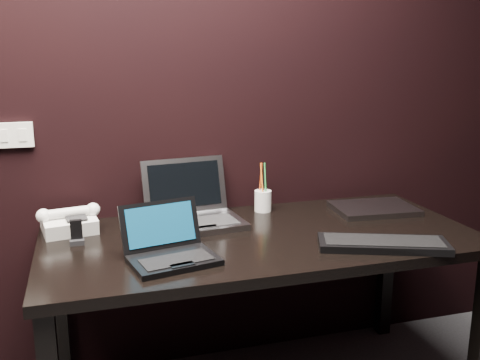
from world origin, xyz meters
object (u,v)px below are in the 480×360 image
object	(u,v)px
desk_phone	(69,222)
pen_cup	(263,200)
silver_laptop	(194,212)
closed_laptop	(374,208)
desk	(261,253)
netbook	(170,250)
mobile_phone	(77,235)
ext_keyboard	(383,244)

from	to	relation	value
desk_phone	pen_cup	size ratio (longest dim) A/B	1.13
silver_laptop	closed_laptop	world-z (taller)	silver_laptop
desk	netbook	world-z (taller)	netbook
desk	mobile_phone	bearing A→B (deg)	172.15
closed_laptop	silver_laptop	bearing A→B (deg)	176.31
desk	ext_keyboard	size ratio (longest dim) A/B	3.43
netbook	closed_laptop	bearing A→B (deg)	18.10
netbook	mobile_phone	world-z (taller)	netbook
ext_keyboard	mobile_phone	size ratio (longest dim) A/B	5.43
desk_phone	pen_cup	world-z (taller)	pen_cup
netbook	silver_laptop	world-z (taller)	silver_laptop
closed_laptop	mobile_phone	xyz separation A→B (m)	(-1.29, -0.06, 0.02)
silver_laptop	ext_keyboard	size ratio (longest dim) A/B	0.82
closed_laptop	mobile_phone	world-z (taller)	mobile_phone
desk_phone	silver_laptop	bearing A→B (deg)	-3.73
ext_keyboard	closed_laptop	world-z (taller)	ext_keyboard
desk	silver_laptop	world-z (taller)	silver_laptop
closed_laptop	mobile_phone	distance (m)	1.29
desk	mobile_phone	size ratio (longest dim) A/B	18.62
silver_laptop	pen_cup	bearing A→B (deg)	15.13
desk_phone	ext_keyboard	bearing A→B (deg)	-24.68
closed_laptop	mobile_phone	bearing A→B (deg)	-177.32
ext_keyboard	desk_phone	distance (m)	1.22
mobile_phone	pen_cup	world-z (taller)	pen_cup
desk	desk_phone	world-z (taller)	desk_phone
ext_keyboard	pen_cup	size ratio (longest dim) A/B	2.22
ext_keyboard	pen_cup	xyz separation A→B (m)	(-0.27, 0.57, 0.04)
desk	desk_phone	bearing A→B (deg)	161.59
mobile_phone	ext_keyboard	bearing A→B (deg)	-18.61
silver_laptop	desk	bearing A→B (deg)	-42.56
pen_cup	mobile_phone	bearing A→B (deg)	-165.80
desk	mobile_phone	xyz separation A→B (m)	(-0.70, 0.10, 0.11)
netbook	silver_laptop	xyz separation A→B (m)	(0.16, 0.37, 0.01)
ext_keyboard	mobile_phone	bearing A→B (deg)	161.39
ext_keyboard	pen_cup	world-z (taller)	pen_cup
pen_cup	closed_laptop	bearing A→B (deg)	-16.64
netbook	mobile_phone	size ratio (longest dim) A/B	3.66
ext_keyboard	desk_phone	bearing A→B (deg)	155.32
closed_laptop	pen_cup	xyz separation A→B (m)	(-0.48, 0.14, 0.04)
desk	pen_cup	bearing A→B (deg)	70.13
pen_cup	silver_laptop	bearing A→B (deg)	-164.87
ext_keyboard	pen_cup	bearing A→B (deg)	115.65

